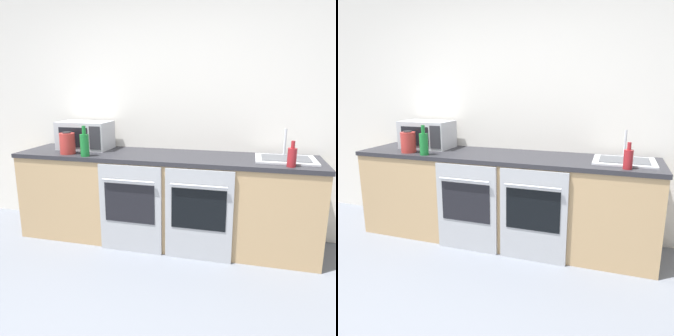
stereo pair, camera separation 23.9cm
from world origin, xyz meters
The scene contains 9 objects.
wall_back centered at (0.00, 2.12, 1.30)m, with size 10.00×0.06×2.60m.
counter_back centered at (0.00, 1.76, 0.45)m, with size 2.96×0.68×0.90m.
oven_left centered at (-0.23, 1.42, 0.43)m, with size 0.61×0.06×0.85m.
oven_right centered at (0.41, 1.42, 0.43)m, with size 0.61×0.06×0.85m.
microwave centered at (-0.89, 1.87, 1.04)m, with size 0.54×0.34×0.29m.
bottle_green centered at (-0.71, 1.50, 1.01)m, with size 0.08×0.08×0.29m.
bottle_red centered at (1.16, 1.51, 0.98)m, with size 0.07×0.07×0.22m.
kettle centered at (-0.93, 1.56, 1.00)m, with size 0.15×0.15×0.22m.
sink centered at (1.14, 1.79, 0.91)m, with size 0.53×0.42×0.26m.
Camera 2 is at (1.05, -1.22, 1.52)m, focal length 35.00 mm.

